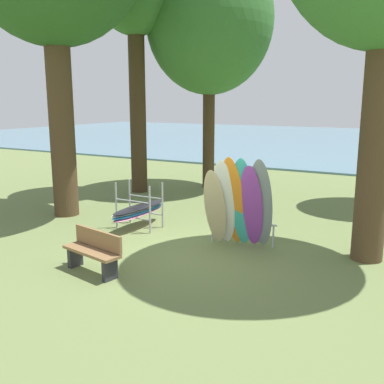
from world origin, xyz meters
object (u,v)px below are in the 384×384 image
at_px(tree_far_left_back, 209,20).
at_px(board_storage_rack, 139,210).
at_px(leaning_board_pile, 238,205).
at_px(park_bench, 94,251).

xyz_separation_m(tree_far_left_back, board_storage_rack, (0.94, -6.00, -5.82)).
bearing_deg(tree_far_left_back, leaning_board_pile, -57.67).
distance_m(tree_far_left_back, park_bench, 10.97).
height_order(tree_far_left_back, park_bench, tree_far_left_back).
bearing_deg(board_storage_rack, leaning_board_pile, -5.38).
height_order(tree_far_left_back, leaning_board_pile, tree_far_left_back).
relative_size(leaning_board_pile, board_storage_rack, 1.04).
bearing_deg(park_bench, leaning_board_pile, 55.00).
distance_m(tree_far_left_back, board_storage_rack, 8.41).
xyz_separation_m(leaning_board_pile, park_bench, (-1.94, -2.77, -0.60)).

